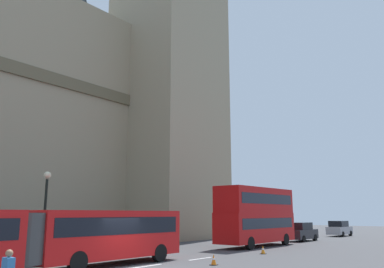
% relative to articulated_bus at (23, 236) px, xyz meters
% --- Properties ---
extents(articulated_bus, '(18.79, 2.54, 2.90)m').
position_rel_articulated_bus_xyz_m(articulated_bus, '(0.00, 0.00, 0.00)').
color(articulated_bus, red).
rests_on(articulated_bus, ground_plane).
extents(double_decker_bus, '(9.27, 2.54, 4.90)m').
position_rel_articulated_bus_xyz_m(double_decker_bus, '(20.72, 0.00, 0.96)').
color(double_decker_bus, '#B20F0F').
rests_on(double_decker_bus, ground_plane).
extents(sedan_lead, '(4.40, 1.86, 1.85)m').
position_rel_articulated_bus_xyz_m(sedan_lead, '(29.34, -0.06, -0.83)').
color(sedan_lead, black).
rests_on(sedan_lead, ground_plane).
extents(sedan_trailing, '(4.40, 1.86, 1.85)m').
position_rel_articulated_bus_xyz_m(sedan_trailing, '(40.79, 0.12, -0.83)').
color(sedan_trailing, gray).
rests_on(sedan_trailing, ground_plane).
extents(traffic_cone_west, '(0.36, 0.36, 0.58)m').
position_rel_articulated_bus_xyz_m(traffic_cone_west, '(8.59, -4.44, -1.46)').
color(traffic_cone_west, black).
rests_on(traffic_cone_west, ground_plane).
extents(traffic_cone_middle, '(0.36, 0.36, 0.58)m').
position_rel_articulated_bus_xyz_m(traffic_cone_middle, '(15.55, -3.52, -1.46)').
color(traffic_cone_middle, black).
rests_on(traffic_cone_middle, ground_plane).
extents(street_lamp, '(0.44, 0.44, 5.27)m').
position_rel_articulated_bus_xyz_m(street_lamp, '(3.62, 4.51, 1.31)').
color(street_lamp, black).
rests_on(street_lamp, ground_plane).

